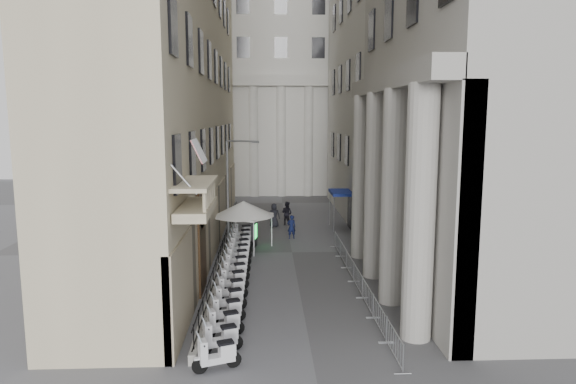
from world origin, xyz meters
name	(u,v)px	position (x,y,z in m)	size (l,w,h in m)	color
far_building	(280,62)	(0.00, 48.00, 15.00)	(22.00, 10.00, 30.00)	beige
iron_fence	(224,258)	(-4.30, 18.00, 0.00)	(0.30, 28.00, 1.40)	black
blue_awning	(340,229)	(4.15, 26.00, 0.00)	(1.60, 3.00, 3.00)	navy
flag	(204,353)	(-4.00, 5.00, 0.00)	(1.00, 1.40, 8.20)	#9E0C11
scooter_0	(218,370)	(-3.38, 3.68, 0.00)	(0.56, 1.40, 1.50)	silver
scooter_1	(221,352)	(-3.38, 5.06, 0.00)	(0.56, 1.40, 1.50)	silver
scooter_2	(224,337)	(-3.38, 6.43, 0.00)	(0.56, 1.40, 1.50)	silver
scooter_3	(227,323)	(-3.38, 7.81, 0.00)	(0.56, 1.40, 1.50)	silver
scooter_4	(229,311)	(-3.38, 9.18, 0.00)	(0.56, 1.40, 1.50)	silver
scooter_5	(231,300)	(-3.38, 10.55, 0.00)	(0.56, 1.40, 1.50)	silver
scooter_6	(233,291)	(-3.38, 11.93, 0.00)	(0.56, 1.40, 1.50)	silver
scooter_7	(234,282)	(-3.38, 13.30, 0.00)	(0.56, 1.40, 1.50)	silver
scooter_8	(236,274)	(-3.38, 14.68, 0.00)	(0.56, 1.40, 1.50)	silver
scooter_9	(237,267)	(-3.38, 16.05, 0.00)	(0.56, 1.40, 1.50)	silver
scooter_10	(238,261)	(-3.38, 17.42, 0.00)	(0.56, 1.40, 1.50)	silver
scooter_11	(240,255)	(-3.38, 18.80, 0.00)	(0.56, 1.40, 1.50)	silver
scooter_12	(241,249)	(-3.38, 20.17, 0.00)	(0.56, 1.40, 1.50)	silver
scooter_13	(242,244)	(-3.38, 21.54, 0.00)	(0.56, 1.40, 1.50)	silver
scooter_14	(243,239)	(-3.38, 22.92, 0.00)	(0.56, 1.40, 1.50)	silver
barrier_0	(394,358)	(2.98, 4.30, 0.00)	(0.60, 2.40, 1.10)	#AFB1B7
barrier_1	(379,330)	(2.98, 6.80, 0.00)	(0.60, 2.40, 1.10)	#AFB1B7
barrier_2	(367,308)	(2.98, 9.30, 0.00)	(0.60, 2.40, 1.10)	#AFB1B7
barrier_3	(358,290)	(2.98, 11.80, 0.00)	(0.60, 2.40, 1.10)	#AFB1B7
barrier_4	(350,275)	(2.98, 14.30, 0.00)	(0.60, 2.40, 1.10)	#AFB1B7
barrier_5	(343,262)	(2.98, 16.80, 0.00)	(0.60, 2.40, 1.10)	#AFB1B7
barrier_6	(337,251)	(2.98, 19.30, 0.00)	(0.60, 2.40, 1.10)	#AFB1B7
security_tent	(237,207)	(-3.60, 20.88, 2.71)	(3.99, 3.99, 3.25)	silver
street_lamp	(231,185)	(-3.97, 20.40, 4.27)	(2.20, 1.13, 7.24)	gray
info_kiosk	(254,234)	(-2.49, 20.83, 0.88)	(0.41, 0.86, 1.74)	black
pedestrian_a	(291,227)	(0.15, 22.99, 0.86)	(0.63, 0.41, 1.72)	black
pedestrian_b	(287,213)	(0.02, 27.80, 0.96)	(0.93, 0.72, 1.91)	black
pedestrian_c	(274,215)	(-1.04, 27.01, 0.95)	(0.93, 0.60, 1.90)	black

